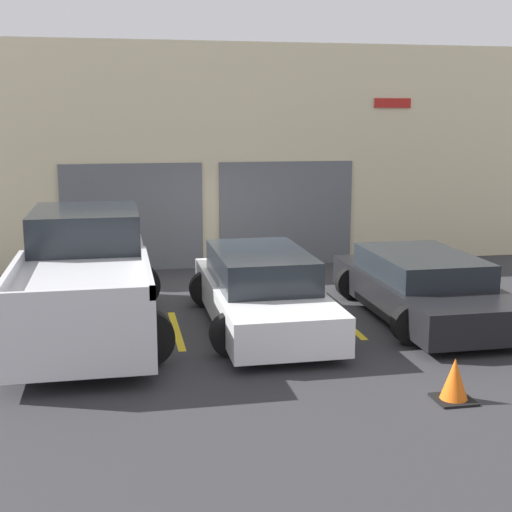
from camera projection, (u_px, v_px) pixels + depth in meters
The scene contains 9 objects.
ground_plane at pixel (242, 298), 13.85m from camera, with size 28.00×28.00×0.00m, color #2D2D30.
shophouse_building at pixel (217, 158), 16.53m from camera, with size 15.07×0.68×5.11m.
pickup_truck at pixel (85, 279), 11.58m from camera, with size 2.58×5.23×1.87m.
sedan_white at pixel (261, 291), 11.94m from camera, with size 2.14×4.61×1.27m.
sedan_side at pixel (422, 287), 12.49m from camera, with size 2.25×4.57×1.11m.
parking_stripe_left at pixel (176, 330), 11.75m from camera, with size 0.12×2.20×0.01m, color gold.
parking_stripe_centre at pixel (343, 321), 12.29m from camera, with size 0.12×2.20×0.01m, color gold.
parking_stripe_right at pixel (496, 312), 12.84m from camera, with size 0.12×2.20×0.01m, color gold.
traffic_cone at pixel (454, 381), 8.80m from camera, with size 0.47×0.47×0.55m.
Camera 1 is at (-2.33, -13.23, 3.47)m, focal length 50.00 mm.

